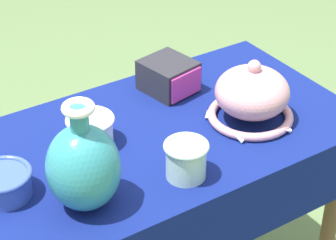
{
  "coord_description": "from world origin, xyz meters",
  "views": [
    {
      "loc": [
        -0.67,
        -1.13,
        1.7
      ],
      "look_at": [
        0.01,
        -0.08,
        0.87
      ],
      "focal_mm": 70.0,
      "sensor_mm": 36.0,
      "label": 1
    }
  ],
  "objects": [
    {
      "name": "mosaic_tile_box",
      "position": [
        0.16,
        0.15,
        0.83
      ],
      "size": [
        0.14,
        0.16,
        0.09
      ],
      "rotation": [
        0.0,
        0.0,
        0.19
      ],
      "color": "#232328",
      "rests_on": "display_table"
    },
    {
      "name": "vase_dome_bell",
      "position": [
        0.26,
        -0.08,
        0.85
      ],
      "size": [
        0.22,
        0.23,
        0.17
      ],
      "color": "#D19399",
      "rests_on": "display_table"
    },
    {
      "name": "vase_tall_bulbous",
      "position": [
        -0.24,
        -0.15,
        0.89
      ],
      "size": [
        0.16,
        0.16,
        0.25
      ],
      "color": "teal",
      "rests_on": "display_table"
    },
    {
      "name": "cup_wide_celadon",
      "position": [
        -0.01,
        -0.18,
        0.83
      ],
      "size": [
        0.1,
        0.1,
        0.09
      ],
      "color": "#A8CCB7",
      "rests_on": "display_table"
    },
    {
      "name": "cup_wide_cobalt",
      "position": [
        -0.37,
        -0.03,
        0.82
      ],
      "size": [
        0.13,
        0.13,
        0.06
      ],
      "color": "#3851A8",
      "rests_on": "display_table"
    },
    {
      "name": "display_table",
      "position": [
        0.0,
        -0.01,
        0.68
      ],
      "size": [
        1.06,
        0.56,
        0.79
      ],
      "color": "brown",
      "rests_on": "ground_plane"
    },
    {
      "name": "cup_wide_porcelain",
      "position": [
        -0.13,
        0.04,
        0.83
      ],
      "size": [
        0.12,
        0.12,
        0.07
      ],
      "color": "white",
      "rests_on": "display_table"
    }
  ]
}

